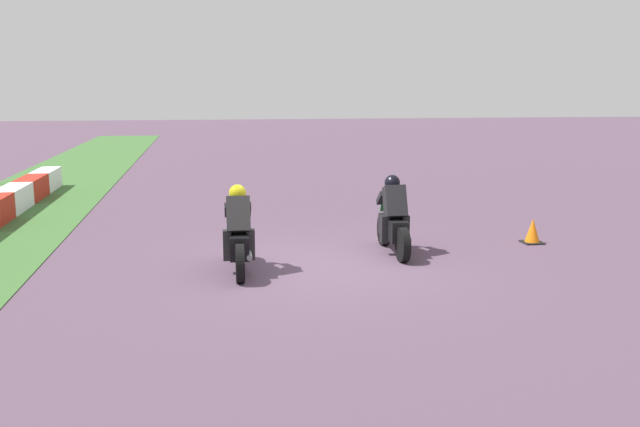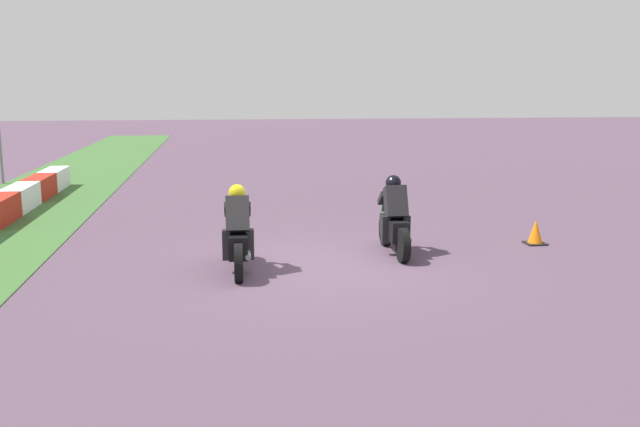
{
  "view_description": "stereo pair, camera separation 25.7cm",
  "coord_description": "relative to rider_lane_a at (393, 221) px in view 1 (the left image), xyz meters",
  "views": [
    {
      "loc": [
        -11.88,
        2.0,
        3.13
      ],
      "look_at": [
        0.26,
        -0.03,
        0.9
      ],
      "focal_mm": 38.72,
      "sensor_mm": 36.0,
      "label": 1
    },
    {
      "loc": [
        -11.92,
        1.75,
        3.13
      ],
      "look_at": [
        0.26,
        -0.03,
        0.9
      ],
      "focal_mm": 38.72,
      "sensor_mm": 36.0,
      "label": 2
    }
  ],
  "objects": [
    {
      "name": "traffic_cone",
      "position": [
        0.37,
        -3.07,
        -0.39
      ],
      "size": [
        0.4,
        0.4,
        0.51
      ],
      "color": "black",
      "rests_on": "ground_plane"
    },
    {
      "name": "ground_plane",
      "position": [
        -0.69,
        1.53,
        -0.62
      ],
      "size": [
        120.0,
        120.0,
        0.0
      ],
      "primitive_type": "plane",
      "color": "#533E50"
    },
    {
      "name": "rider_lane_a",
      "position": [
        0.0,
        0.0,
        0.0
      ],
      "size": [
        2.04,
        0.54,
        1.51
      ],
      "rotation": [
        0.0,
        0.0,
        -0.01
      ],
      "color": "black",
      "rests_on": "ground_plane"
    },
    {
      "name": "rider_lane_b",
      "position": [
        -0.87,
        3.0,
        0.0
      ],
      "size": [
        2.04,
        0.54,
        1.51
      ],
      "rotation": [
        0.0,
        0.0,
        -0.03
      ],
      "color": "black",
      "rests_on": "ground_plane"
    }
  ]
}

